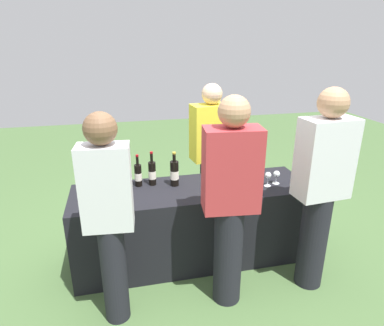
{
  "coord_description": "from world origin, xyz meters",
  "views": [
    {
      "loc": [
        -0.63,
        -2.78,
        2.08
      ],
      "look_at": [
        0.0,
        0.0,
        1.01
      ],
      "focal_mm": 31.52,
      "sensor_mm": 36.0,
      "label": 1
    }
  ],
  "objects": [
    {
      "name": "ground_plane",
      "position": [
        0.0,
        0.0,
        0.0
      ],
      "size": [
        12.0,
        12.0,
        0.0
      ],
      "primitive_type": "plane",
      "color": "#476638"
    },
    {
      "name": "wine_glass_2",
      "position": [
        0.55,
        -0.14,
        0.86
      ],
      "size": [
        0.06,
        0.06,
        0.13
      ],
      "color": "silver",
      "rests_on": "tasting_table"
    },
    {
      "name": "wine_glass_0",
      "position": [
        -0.72,
        -0.07,
        0.86
      ],
      "size": [
        0.08,
        0.08,
        0.14
      ],
      "color": "silver",
      "rests_on": "tasting_table"
    },
    {
      "name": "wine_glass_1",
      "position": [
        0.23,
        -0.1,
        0.86
      ],
      "size": [
        0.07,
        0.07,
        0.14
      ],
      "color": "silver",
      "rests_on": "tasting_table"
    },
    {
      "name": "wine_bottle_2",
      "position": [
        -0.35,
        0.16,
        0.88
      ],
      "size": [
        0.07,
        0.07,
        0.33
      ],
      "color": "black",
      "rests_on": "tasting_table"
    },
    {
      "name": "wine_bottle_6",
      "position": [
        0.69,
        0.17,
        0.87
      ],
      "size": [
        0.08,
        0.08,
        0.32
      ],
      "color": "black",
      "rests_on": "tasting_table"
    },
    {
      "name": "wine_bottle_5",
      "position": [
        0.51,
        0.07,
        0.88
      ],
      "size": [
        0.07,
        0.07,
        0.31
      ],
      "color": "black",
      "rests_on": "tasting_table"
    },
    {
      "name": "wine_bottle_3",
      "position": [
        -0.15,
        0.1,
        0.89
      ],
      "size": [
        0.08,
        0.08,
        0.33
      ],
      "color": "black",
      "rests_on": "tasting_table"
    },
    {
      "name": "tasting_table",
      "position": [
        0.0,
        0.0,
        0.38
      ],
      "size": [
        2.21,
        0.65,
        0.76
      ],
      "primitive_type": "cube",
      "color": "black",
      "rests_on": "ground_plane"
    },
    {
      "name": "guest_1",
      "position": [
        0.16,
        -0.61,
        0.93
      ],
      "size": [
        0.44,
        0.27,
        1.72
      ],
      "rotation": [
        0.0,
        0.0,
        -0.11
      ],
      "color": "black",
      "rests_on": "ground_plane"
    },
    {
      "name": "wine_bottle_0",
      "position": [
        -0.68,
        0.07,
        0.88
      ],
      "size": [
        0.08,
        0.08,
        0.31
      ],
      "color": "black",
      "rests_on": "tasting_table"
    },
    {
      "name": "wine_bottle_1",
      "position": [
        -0.48,
        0.16,
        0.87
      ],
      "size": [
        0.07,
        0.07,
        0.31
      ],
      "color": "black",
      "rests_on": "tasting_table"
    },
    {
      "name": "wine_glass_4",
      "position": [
        0.81,
        -0.07,
        0.85
      ],
      "size": [
        0.07,
        0.07,
        0.13
      ],
      "color": "silver",
      "rests_on": "tasting_table"
    },
    {
      "name": "wine_glass_3",
      "position": [
        0.71,
        -0.11,
        0.86
      ],
      "size": [
        0.06,
        0.06,
        0.14
      ],
      "color": "silver",
      "rests_on": "tasting_table"
    },
    {
      "name": "guest_2",
      "position": [
        0.94,
        -0.59,
        0.95
      ],
      "size": [
        0.44,
        0.27,
        1.74
      ],
      "rotation": [
        0.0,
        0.0,
        0.08
      ],
      "color": "black",
      "rests_on": "ground_plane"
    },
    {
      "name": "guest_0",
      "position": [
        -0.74,
        -0.62,
        0.91
      ],
      "size": [
        0.36,
        0.22,
        1.65
      ],
      "rotation": [
        0.0,
        0.0,
        -0.09
      ],
      "color": "black",
      "rests_on": "ground_plane"
    },
    {
      "name": "server_pouring",
      "position": [
        0.35,
        0.61,
        0.88
      ],
      "size": [
        0.46,
        0.29,
        1.64
      ],
      "rotation": [
        0.0,
        0.0,
        3.27
      ],
      "color": "black",
      "rests_on": "ground_plane"
    },
    {
      "name": "wine_bottle_4",
      "position": [
        0.35,
        0.06,
        0.88
      ],
      "size": [
        0.08,
        0.08,
        0.32
      ],
      "color": "black",
      "rests_on": "tasting_table"
    }
  ]
}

